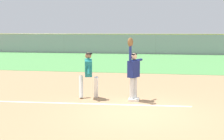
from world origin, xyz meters
TOP-DOWN VIEW (x-y plane):
  - ground_plane at (0.00, 0.00)m, footprint 74.48×74.48m
  - outfield_grass at (0.00, 16.11)m, footprint 41.94×15.18m
  - chalk_foul_line at (-4.30, 0.72)m, footprint 11.98×0.82m
  - first_base at (-0.30, 1.62)m, footprint 0.38×0.38m
  - fielder at (-0.34, 1.67)m, footprint 0.52×0.84m
  - runner at (-2.02, 1.74)m, footprint 0.84×0.83m
  - baseball at (-0.46, 2.01)m, footprint 0.07×0.07m
  - outfield_fence at (0.00, 23.70)m, footprint 42.02×0.08m
  - parked_car_black at (-6.49, 27.26)m, footprint 4.46×2.24m
  - parked_car_green at (-0.88, 26.82)m, footprint 4.52×2.35m
  - parked_car_blue at (4.21, 27.45)m, footprint 4.49×2.30m

SIDE VIEW (x-z plane):
  - ground_plane at x=0.00m, z-range 0.00..0.00m
  - chalk_foul_line at x=-4.30m, z-range 0.00..0.01m
  - outfield_grass at x=0.00m, z-range 0.00..0.01m
  - first_base at x=-0.30m, z-range 0.00..0.08m
  - parked_car_black at x=-6.49m, z-range 0.05..1.30m
  - parked_car_green at x=-0.88m, z-range 0.05..1.30m
  - parked_car_blue at x=4.21m, z-range 0.05..1.30m
  - runner at x=-2.02m, z-range 0.14..1.86m
  - outfield_fence at x=0.00m, z-range 0.00..2.22m
  - fielder at x=-0.34m, z-range -0.02..2.26m
  - baseball at x=-0.46m, z-range 2.06..2.13m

